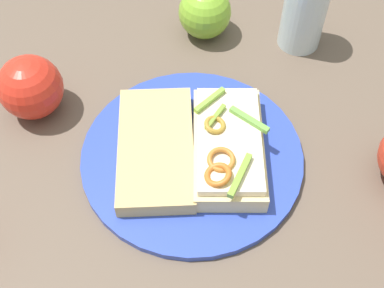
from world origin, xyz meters
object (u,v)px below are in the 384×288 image
object	(u,v)px
bread_slice_side	(156,148)
plate	(192,156)
apple_3	(31,87)
apple_4	(205,12)
sandwich	(228,146)
drinking_glass	(305,10)

from	to	relation	value
bread_slice_side	plate	bearing A→B (deg)	87.20
apple_3	apple_4	world-z (taller)	apple_3
plate	sandwich	world-z (taller)	sandwich
apple_3	apple_4	distance (m)	0.27
bread_slice_side	drinking_glass	distance (m)	0.29
apple_3	drinking_glass	distance (m)	0.39
sandwich	apple_4	size ratio (longest dim) A/B	2.30
bread_slice_side	apple_3	size ratio (longest dim) A/B	2.08
apple_3	drinking_glass	xyz separation A→B (m)	(-0.36, 0.15, 0.02)
sandwich	bread_slice_side	distance (m)	0.09
plate	drinking_glass	size ratio (longest dim) A/B	2.29
sandwich	bread_slice_side	xyz separation A→B (m)	(0.06, -0.06, -0.01)
sandwich	drinking_glass	bearing A→B (deg)	151.90
bread_slice_side	apple_3	bearing A→B (deg)	-118.94
drinking_glass	bread_slice_side	bearing A→B (deg)	3.16
sandwich	plate	bearing A→B (deg)	-91.36
plate	apple_4	world-z (taller)	apple_4
sandwich	apple_3	world-z (taller)	apple_3
bread_slice_side	apple_3	distance (m)	0.18
sandwich	bread_slice_side	bearing A→B (deg)	-90.68
plate	drinking_glass	distance (m)	0.27
apple_4	drinking_glass	bearing A→B (deg)	128.68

